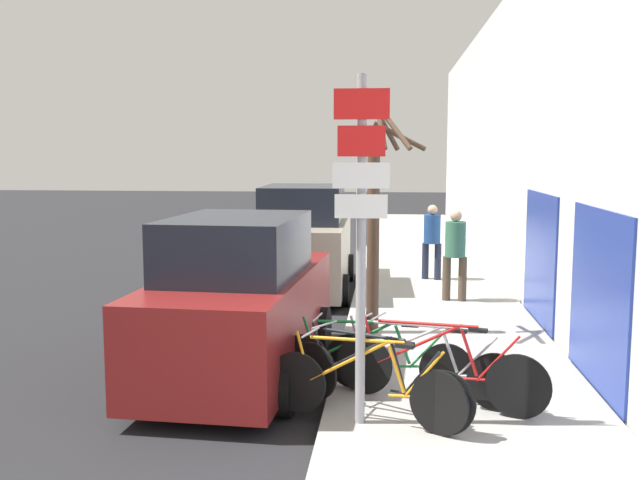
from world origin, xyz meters
The scene contains 14 objects.
ground_plane centered at (0.00, 11.20, 0.00)m, with size 80.00×80.00×0.00m, color black.
sidewalk_curb centered at (2.60, 14.00, 0.07)m, with size 3.20×32.00×0.15m.
building_facade centered at (4.35, 13.91, 3.23)m, with size 0.23×32.00×6.50m.
signpost centered at (1.42, 4.27, 2.21)m, with size 0.58×0.12×3.63m.
bicycle_0 centered at (1.49, 4.27, 0.55)m, with size 2.20×0.78×0.93m.
bicycle_1 centered at (1.54, 4.48, 0.55)m, with size 1.96×1.31×0.93m.
bicycle_2 centered at (2.26, 4.88, 0.56)m, with size 2.35×0.92×0.98m.
bicycle_3 centered at (2.08, 5.09, 0.54)m, with size 2.27×0.94×0.91m.
bicycle_4 centered at (1.53, 5.31, 0.53)m, with size 2.35×0.51×0.88m.
parked_car_0 centered at (-0.27, 6.16, 1.00)m, with size 2.18×4.52×2.17m.
parked_car_1 centered at (-0.12, 12.04, 1.06)m, with size 2.09×4.50×2.30m.
pedestrian_near centered at (2.97, 10.74, 1.17)m, with size 0.46×0.39×1.77m.
pedestrian_far centered at (2.66, 13.05, 1.12)m, with size 0.43×0.37×1.68m.
street_tree centered at (1.49, 8.11, 1.92)m, with size 0.92×1.17×3.82m.
Camera 1 is at (1.71, -2.99, 3.00)m, focal length 40.00 mm.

